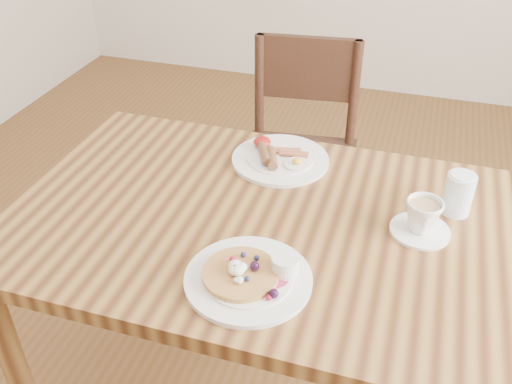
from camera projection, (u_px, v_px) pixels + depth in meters
dining_table at (256, 247)px, 1.44m from camera, size 1.20×0.80×0.75m
chair_far at (300, 149)px, 2.16m from camera, size 0.47×0.47×0.88m
pancake_plate at (250, 276)px, 1.19m from camera, size 0.27×0.27×0.06m
breakfast_plate at (279, 158)px, 1.59m from camera, size 0.27×0.27×0.04m
teacup_saucer at (422, 219)px, 1.31m from camera, size 0.14×0.14×0.09m
water_glass at (458, 194)px, 1.37m from camera, size 0.07×0.07×0.11m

